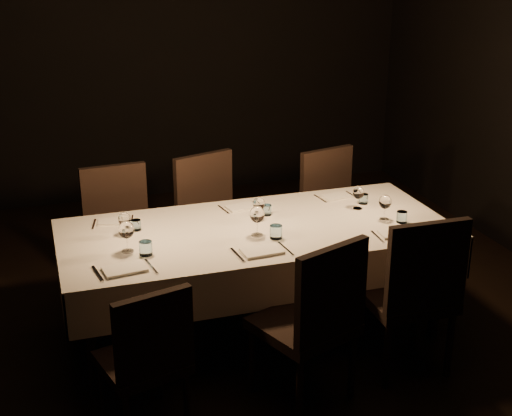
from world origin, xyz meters
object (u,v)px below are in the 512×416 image
object	(u,v)px
dining_table	(256,239)
chair_far_left	(120,229)
chair_near_right	(413,289)
chair_near_center	(314,316)
chair_far_right	(334,207)
chair_near_left	(148,354)
chair_far_center	(213,217)

from	to	relation	value
dining_table	chair_far_left	size ratio (longest dim) A/B	2.53
chair_far_left	chair_near_right	bearing A→B (deg)	-49.37
chair_near_center	chair_far_right	xyz separation A→B (m)	(0.82, 1.60, -0.02)
chair_near_center	chair_far_right	size ratio (longest dim) A/B	1.04
dining_table	chair_far_right	world-z (taller)	chair_far_right
chair_near_left	chair_near_right	size ratio (longest dim) A/B	0.84
chair_near_left	chair_near_right	distance (m)	1.62
chair_near_right	chair_far_right	distance (m)	1.49
dining_table	chair_near_right	size ratio (longest dim) A/B	2.42
chair_near_right	chair_far_center	size ratio (longest dim) A/B	1.02
chair_far_center	chair_near_left	bearing A→B (deg)	-133.50
chair_near_left	chair_near_right	world-z (taller)	chair_near_right
chair_near_left	chair_far_right	distance (m)	2.37
chair_near_right	chair_far_center	xyz separation A→B (m)	(-0.83, 1.53, -0.01)
chair_far_center	dining_table	bearing A→B (deg)	-101.64
dining_table	chair_near_left	distance (m)	1.23
chair_near_right	chair_far_left	bearing A→B (deg)	-44.16
chair_near_left	chair_near_center	size ratio (longest dim) A/B	0.86
chair_near_left	chair_far_left	xyz separation A→B (m)	(0.08, 1.63, 0.05)
chair_near_left	chair_far_center	bearing A→B (deg)	-130.13
chair_far_center	chair_far_left	bearing A→B (deg)	162.58
dining_table	chair_near_center	distance (m)	0.87
chair_near_left	chair_far_right	world-z (taller)	chair_far_right
dining_table	chair_far_right	distance (m)	1.16
chair_near_left	chair_far_center	distance (m)	1.81
chair_far_right	chair_far_left	bearing A→B (deg)	164.85
chair_near_center	chair_far_left	size ratio (longest dim) A/B	1.03
chair_near_right	chair_far_left	xyz separation A→B (m)	(-1.53, 1.53, -0.02)
chair_near_right	chair_near_center	bearing A→B (deg)	10.01
dining_table	chair_near_center	size ratio (longest dim) A/B	2.46
chair_far_right	chair_near_center	bearing A→B (deg)	-131.03
chair_near_right	chair_far_left	distance (m)	2.16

